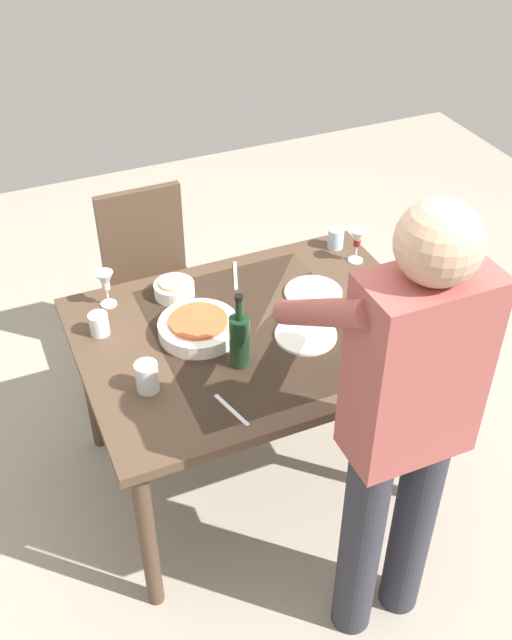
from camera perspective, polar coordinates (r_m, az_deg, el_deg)
ground_plane at (r=3.31m, az=0.00°, el=-11.36°), size 6.00×6.00×0.00m
dining_table at (r=2.82m, az=0.00°, el=-2.13°), size 1.31×0.99×0.78m
chair_near at (r=3.55m, az=-8.10°, el=3.58°), size 0.40×0.40×0.91m
person_server at (r=2.21m, az=11.24°, el=-7.54°), size 0.42×0.61×1.69m
wine_bottle at (r=2.56m, az=-1.27°, el=-1.48°), size 0.07×0.07×0.30m
wine_glass_left at (r=3.12m, az=7.79°, el=6.13°), size 0.07×0.07×0.15m
wine_glass_right at (r=2.89m, az=-11.48°, el=2.83°), size 0.07×0.07×0.15m
water_cup_near_left at (r=2.79m, az=-11.96°, el=-0.31°), size 0.07×0.07×0.09m
water_cup_near_right at (r=2.52m, az=-8.37°, el=-4.34°), size 0.08×0.08×0.11m
water_cup_far_left at (r=3.23m, az=6.14°, el=6.26°), size 0.07×0.07×0.09m
serving_bowl_pasta at (r=2.74m, az=-4.42°, el=-0.53°), size 0.30×0.30×0.07m
side_bowl_salad at (r=2.80m, az=10.44°, el=-0.11°), size 0.18×0.18×0.07m
side_bowl_bread at (r=2.94m, az=-6.30°, el=2.43°), size 0.16×0.16×0.07m
dinner_plate_near at (r=2.96m, az=4.42°, el=2.10°), size 0.23×0.23×0.01m
dinner_plate_far at (r=2.74m, az=3.85°, el=-1.16°), size 0.23×0.23×0.01m
table_knife at (r=3.05m, az=-1.59°, el=3.43°), size 0.08×0.19×0.00m
table_fork at (r=2.46m, az=-1.89°, el=-6.93°), size 0.06×0.18×0.00m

